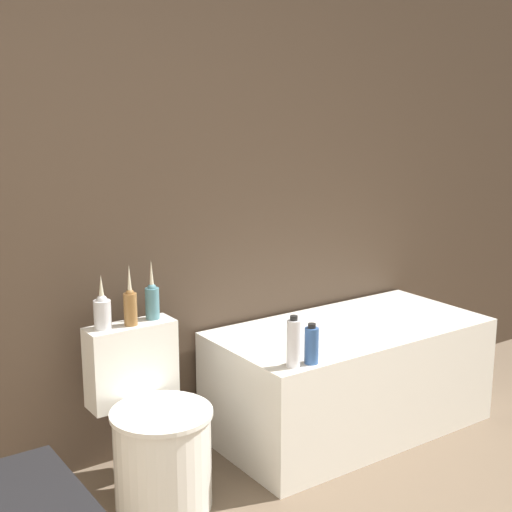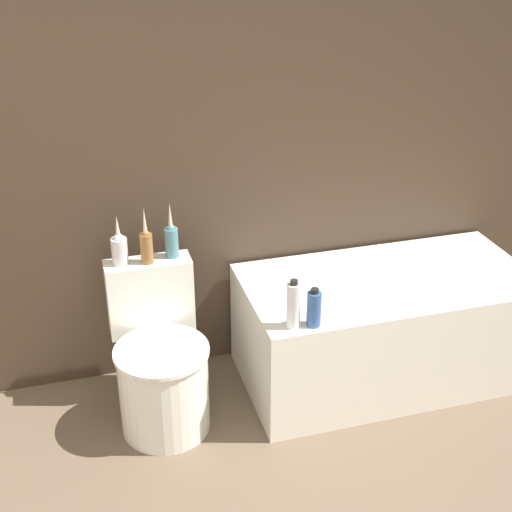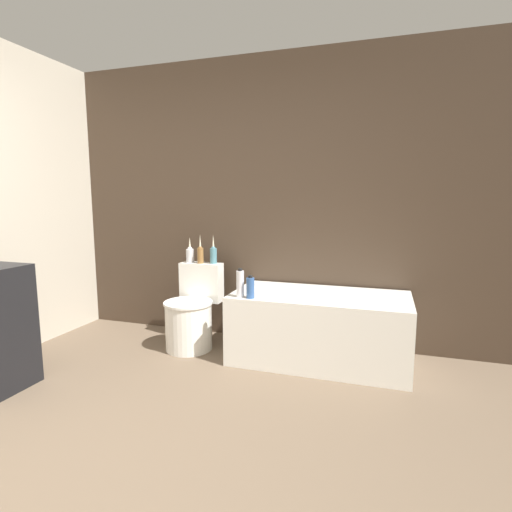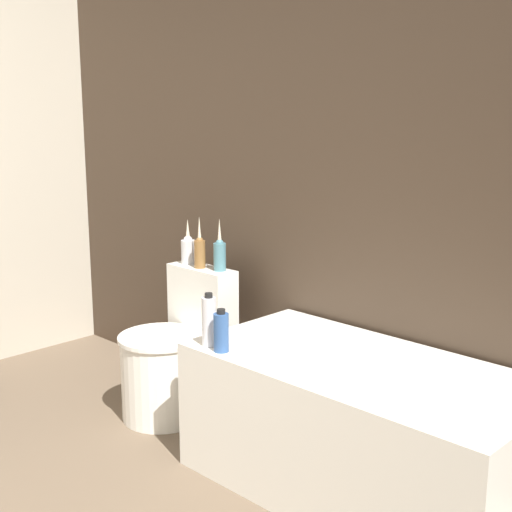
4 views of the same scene
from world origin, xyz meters
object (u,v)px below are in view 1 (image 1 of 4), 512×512
(bathtub, at_px, (349,376))
(shampoo_bottle_tall, at_px, (294,343))
(vase_gold, at_px, (102,310))
(vase_bronze, at_px, (152,299))
(vase_silver, at_px, (130,305))
(shampoo_bottle_short, at_px, (312,345))
(toilet, at_px, (156,437))

(bathtub, relative_size, shampoo_bottle_tall, 6.18)
(vase_gold, height_order, shampoo_bottle_tall, vase_gold)
(vase_gold, xyz_separation_m, vase_bronze, (0.24, 0.01, 0.01))
(vase_silver, bearing_deg, shampoo_bottle_short, -35.11)
(vase_bronze, distance_m, shampoo_bottle_short, 0.73)
(vase_gold, bearing_deg, vase_silver, -11.19)
(vase_gold, relative_size, shampoo_bottle_tall, 1.03)
(bathtub, xyz_separation_m, vase_bronze, (-1.02, 0.19, 0.54))
(toilet, height_order, vase_silver, vase_silver)
(vase_silver, xyz_separation_m, shampoo_bottle_short, (0.64, -0.45, -0.18))
(vase_silver, distance_m, shampoo_bottle_short, 0.80)
(toilet, height_order, vase_gold, vase_gold)
(bathtub, bearing_deg, shampoo_bottle_short, -149.48)
(toilet, height_order, shampoo_bottle_short, shampoo_bottle_short)
(vase_gold, xyz_separation_m, shampoo_bottle_short, (0.76, -0.47, -0.17))
(toilet, distance_m, vase_gold, 0.58)
(toilet, bearing_deg, vase_bronze, 62.83)
(bathtub, xyz_separation_m, vase_gold, (-1.26, 0.18, 0.53))
(bathtub, height_order, vase_silver, vase_silver)
(toilet, distance_m, vase_silver, 0.57)
(shampoo_bottle_short, bearing_deg, vase_gold, 148.04)
(toilet, xyz_separation_m, vase_bronze, (0.12, 0.23, 0.53))
(vase_silver, distance_m, vase_bronze, 0.12)
(vase_bronze, height_order, shampoo_bottle_short, vase_bronze)
(vase_silver, bearing_deg, shampoo_bottle_tall, -38.38)
(vase_bronze, height_order, shampoo_bottle_tall, vase_bronze)
(vase_silver, bearing_deg, bathtub, -7.81)
(shampoo_bottle_tall, xyz_separation_m, shampoo_bottle_short, (0.09, -0.01, -0.02))
(bathtub, relative_size, vase_bronze, 5.31)
(shampoo_bottle_tall, bearing_deg, bathtub, 25.53)
(shampoo_bottle_short, bearing_deg, vase_bronze, 137.45)
(bathtub, bearing_deg, vase_gold, 171.87)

